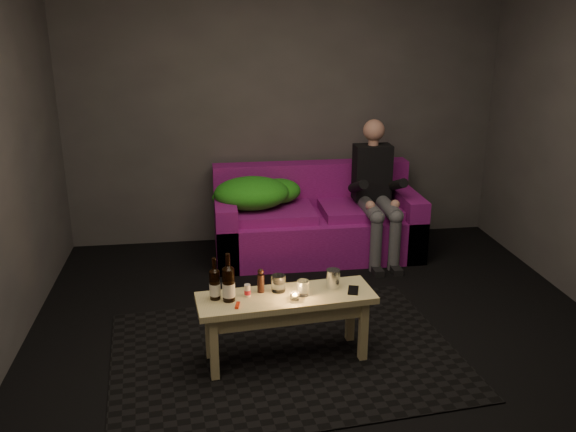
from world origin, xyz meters
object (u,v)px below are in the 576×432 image
sofa (316,223)px  person (376,188)px  coffee_table (286,307)px  beer_bottle_a (215,284)px  beer_bottle_b (229,283)px  steel_cup (333,279)px

sofa → person: size_ratio=1.50×
coffee_table → sofa: bearing=73.8°
person → beer_bottle_a: person is taller
person → beer_bottle_b: (-1.37, -1.65, -0.07)m
beer_bottle_a → steel_cup: beer_bottle_a is taller
coffee_table → beer_bottle_a: beer_bottle_a is taller
steel_cup → beer_bottle_a: bearing=-175.4°
sofa → person: bearing=-16.2°
sofa → beer_bottle_b: 2.01m
coffee_table → beer_bottle_a: bearing=178.6°
person → steel_cup: bearing=-114.6°
beer_bottle_b → sofa: bearing=64.3°
sofa → beer_bottle_a: size_ratio=6.80×
beer_bottle_a → coffee_table: bearing=-1.4°
sofa → beer_bottle_b: bearing=-115.7°
beer_bottle_a → steel_cup: size_ratio=2.23×
coffee_table → beer_bottle_b: size_ratio=3.69×
person → coffee_table: 1.93m
sofa → steel_cup: size_ratio=15.18×
person → beer_bottle_a: size_ratio=4.54×
sofa → steel_cup: 1.73m
coffee_table → steel_cup: (0.31, 0.07, 0.14)m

